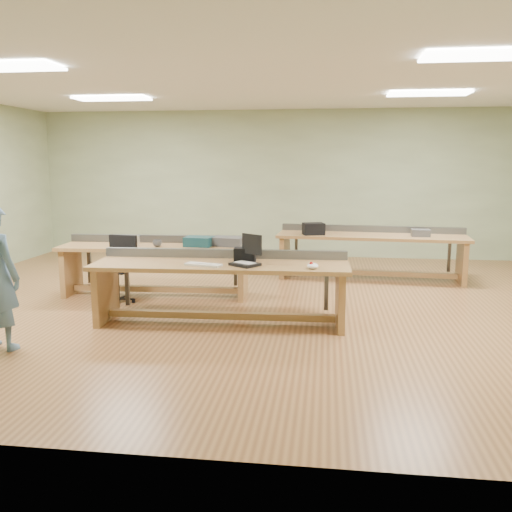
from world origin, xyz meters
name	(u,v)px	position (x,y,z in m)	size (l,w,h in m)	color
floor	(252,304)	(0.00, 0.00, 0.00)	(10.00, 10.00, 0.00)	#966439
ceiling	(251,80)	(0.00, 0.00, 3.00)	(10.00, 10.00, 0.00)	silver
wall_back	(278,184)	(0.00, 4.00, 1.50)	(10.00, 0.04, 3.00)	#A2B488
wall_front	(163,235)	(0.00, -4.00, 1.50)	(10.00, 0.04, 3.00)	#A2B488
fluor_panels	(251,82)	(0.00, 0.00, 2.97)	(6.20, 3.50, 0.03)	white
workbench_front	(221,278)	(-0.25, -0.91, 0.56)	(3.11, 0.94, 0.86)	#A67A46
workbench_mid	(156,258)	(-1.46, 0.34, 0.55)	(2.81, 0.86, 0.86)	#A67A46
workbench_back	(371,246)	(1.76, 1.94, 0.56)	(3.17, 1.06, 0.86)	#A67A46
laptop_base	(245,264)	(0.07, -1.07, 0.77)	(0.31, 0.25, 0.03)	black
laptop_screen	(252,244)	(0.14, -0.97, 0.99)	(0.31, 0.01, 0.24)	black
keyboard	(203,265)	(-0.41, -1.14, 0.76)	(0.44, 0.15, 0.03)	beige
trackball_mouse	(313,266)	(0.86, -1.15, 0.78)	(0.13, 0.16, 0.07)	white
camera_bag	(245,255)	(0.04, -0.83, 0.84)	(0.26, 0.16, 0.18)	black
task_chair	(119,278)	(-1.88, -0.11, 0.34)	(0.57, 0.57, 0.93)	black
parts_bin_teal	(199,241)	(-0.81, 0.33, 0.82)	(0.39, 0.29, 0.14)	#13383F
parts_bin_grey	(228,241)	(-0.41, 0.42, 0.81)	(0.47, 0.30, 0.13)	#3E3E41
mug	(157,243)	(-1.39, 0.19, 0.80)	(0.12, 0.12, 0.10)	#3E3E41
drinks_can	(137,240)	(-1.75, 0.36, 0.82)	(0.07, 0.07, 0.13)	silver
storage_box_back	(314,229)	(0.80, 1.80, 0.85)	(0.34, 0.25, 0.20)	black
tray_back	(421,233)	(2.54, 1.80, 0.81)	(0.29, 0.21, 0.12)	#3E3E41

